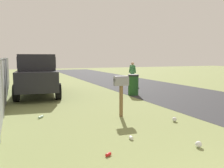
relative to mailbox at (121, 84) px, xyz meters
name	(u,v)px	position (x,y,z in m)	size (l,w,h in m)	color
mailbox	(121,84)	(0.00, 0.00, 0.00)	(0.23, 0.49, 1.35)	brown
pickup_truck	(38,74)	(5.63, 2.10, 0.02)	(5.43, 2.52, 2.09)	black
trash_bin	(133,85)	(3.76, -2.46, -0.54)	(0.56, 0.56, 1.07)	#1E4C1E
pedestrian	(132,72)	(7.60, -4.43, -0.15)	(0.42, 0.40, 1.62)	#2D3351
fence_section	(3,82)	(2.56, 3.59, -0.05)	(17.07, 0.07, 1.92)	#9EA3A8
litter_cup_midfield_a	(131,138)	(-2.05, 0.69, -1.04)	(0.08, 0.08, 0.10)	white
litter_bag_midfield_b	(174,119)	(-1.19, -1.24, -1.01)	(0.14, 0.14, 0.14)	silver
litter_bag_by_mailbox	(198,144)	(-3.06, -0.43, -1.01)	(0.14, 0.14, 0.14)	silver
litter_can_far_scatter	(108,154)	(-2.71, 1.54, -1.05)	(0.07, 0.07, 0.12)	red
litter_bottle_near_hydrant	(41,117)	(0.84, 2.47, -1.04)	(0.07, 0.07, 0.22)	#B2D8BF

